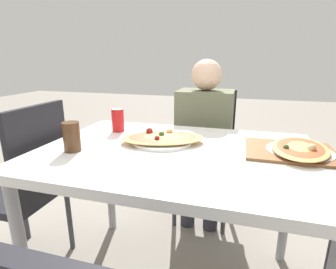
# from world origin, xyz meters

# --- Properties ---
(dining_table) EXTENTS (1.21, 0.85, 0.76)m
(dining_table) POSITION_xyz_m (0.00, 0.00, 0.68)
(dining_table) COLOR white
(dining_table) RESTS_ON ground_plane
(chair_far_seated) EXTENTS (0.40, 0.40, 0.93)m
(chair_far_seated) POSITION_xyz_m (0.03, 0.76, 0.52)
(chair_far_seated) COLOR black
(chair_far_seated) RESTS_ON ground_plane
(chair_side_left) EXTENTS (0.40, 0.40, 0.93)m
(chair_side_left) POSITION_xyz_m (-0.79, -0.06, 0.52)
(chair_side_left) COLOR black
(chair_side_left) RESTS_ON ground_plane
(person_seated) EXTENTS (0.36, 0.29, 1.14)m
(person_seated) POSITION_xyz_m (0.03, 0.64, 0.67)
(person_seated) COLOR #2D2D38
(person_seated) RESTS_ON ground_plane
(pizza_main) EXTENTS (0.45, 0.35, 0.06)m
(pizza_main) POSITION_xyz_m (-0.09, 0.08, 0.78)
(pizza_main) COLOR white
(pizza_main) RESTS_ON dining_table
(soda_can) EXTENTS (0.07, 0.07, 0.12)m
(soda_can) POSITION_xyz_m (-0.38, 0.21, 0.82)
(soda_can) COLOR red
(soda_can) RESTS_ON dining_table
(drink_glass) EXTENTS (0.07, 0.07, 0.13)m
(drink_glass) POSITION_xyz_m (-0.43, -0.14, 0.82)
(drink_glass) COLOR #4C2D19
(drink_glass) RESTS_ON dining_table
(serving_tray) EXTENTS (0.36, 0.29, 0.01)m
(serving_tray) POSITION_xyz_m (0.48, 0.10, 0.76)
(serving_tray) COLOR brown
(serving_tray) RESTS_ON dining_table
(pizza_second) EXTENTS (0.28, 0.37, 0.06)m
(pizza_second) POSITION_xyz_m (0.51, 0.10, 0.78)
(pizza_second) COLOR white
(pizza_second) RESTS_ON dining_table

